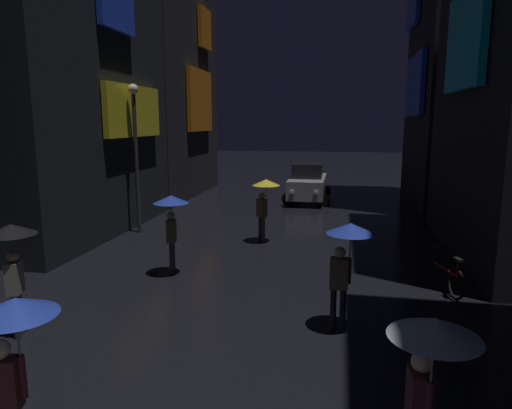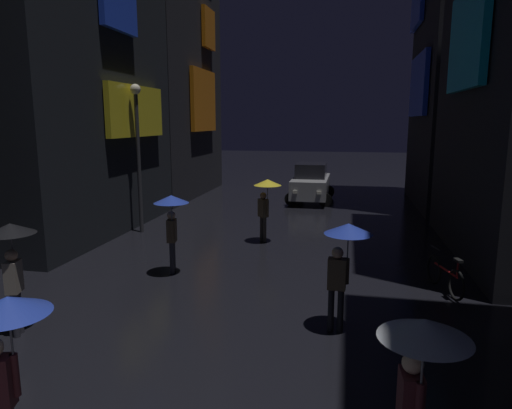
% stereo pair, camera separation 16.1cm
% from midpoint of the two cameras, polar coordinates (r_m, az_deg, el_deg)
% --- Properties ---
extents(building_left_mid, '(4.25, 8.90, 12.38)m').
position_cam_midpoint_polar(building_left_mid, '(17.80, -22.65, 16.74)').
color(building_left_mid, black).
rests_on(building_left_mid, ground).
extents(pedestrian_midstreet_left_blue, '(0.90, 0.90, 2.12)m').
position_cam_midpoint_polar(pedestrian_midstreet_left_blue, '(11.93, -10.15, -0.95)').
color(pedestrian_midstreet_left_blue, '#2D2D38').
rests_on(pedestrian_midstreet_left_blue, ground).
extents(pedestrian_far_right_blue, '(0.90, 0.90, 2.12)m').
position_cam_midpoint_polar(pedestrian_far_right_blue, '(8.69, 11.53, -5.24)').
color(pedestrian_far_right_blue, black).
rests_on(pedestrian_far_right_blue, ground).
extents(pedestrian_midstreet_centre_blue, '(0.90, 0.90, 2.12)m').
position_cam_midpoint_polar(pedestrian_midstreet_centre_blue, '(5.80, -28.18, -14.34)').
color(pedestrian_midstreet_centre_blue, '#2D2D38').
rests_on(pedestrian_midstreet_centre_blue, ground).
extents(pedestrian_near_crossing_clear, '(0.90, 0.90, 2.12)m').
position_cam_midpoint_polar(pedestrian_near_crossing_clear, '(5.02, 20.67, -17.67)').
color(pedestrian_near_crossing_clear, '#2D2D38').
rests_on(pedestrian_near_crossing_clear, ground).
extents(pedestrian_foreground_right_black, '(0.90, 0.90, 2.12)m').
position_cam_midpoint_polar(pedestrian_foreground_right_black, '(9.57, -27.81, -4.81)').
color(pedestrian_foreground_right_black, '#2D2D38').
rests_on(pedestrian_foreground_right_black, ground).
extents(pedestrian_foreground_left_yellow, '(0.90, 0.90, 2.12)m').
position_cam_midpoint_polar(pedestrian_foreground_left_yellow, '(14.92, 1.58, 1.47)').
color(pedestrian_foreground_left_yellow, '#38332D').
rests_on(pedestrian_foreground_left_yellow, ground).
extents(bicycle_parked_at_storefront, '(0.55, 1.77, 0.96)m').
position_cam_midpoint_polar(bicycle_parked_at_storefront, '(11.78, 22.91, -8.21)').
color(bicycle_parked_at_storefront, black).
rests_on(bicycle_parked_at_storefront, ground).
extents(car_distant, '(2.27, 4.16, 1.92)m').
position_cam_midpoint_polar(car_distant, '(23.02, 7.08, 2.67)').
color(car_distant, '#99999E').
rests_on(car_distant, ground).
extents(streetlamp_left_far, '(0.36, 0.36, 5.24)m').
position_cam_midpoint_polar(streetlamp_left_far, '(16.67, -14.30, 7.73)').
color(streetlamp_left_far, '#2D2D33').
rests_on(streetlamp_left_far, ground).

